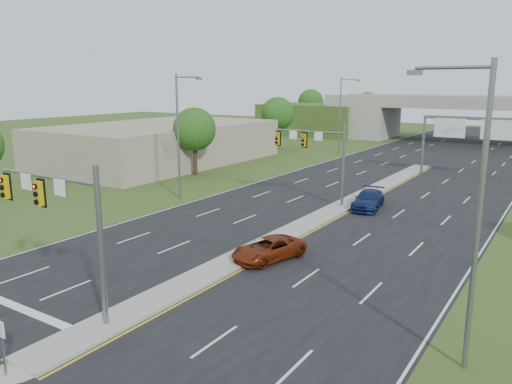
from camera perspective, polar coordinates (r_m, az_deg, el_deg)
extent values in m
plane|color=#364C1B|center=(23.03, -16.72, -14.49)|extent=(240.00, 240.00, 0.00)
cube|color=black|center=(51.61, 14.18, 0.57)|extent=(24.00, 160.00, 0.02)
cube|color=gray|center=(40.67, 8.65, -2.18)|extent=(2.00, 54.00, 0.16)
cone|color=gray|center=(20.99, -25.45, -17.70)|extent=(2.00, 2.00, 0.16)
cube|color=gold|center=(41.16, 7.19, -2.07)|extent=(0.12, 54.00, 0.01)
cube|color=gold|center=(40.25, 10.13, -2.50)|extent=(0.12, 54.00, 0.01)
cube|color=silver|center=(56.40, 2.79, 1.93)|extent=(0.12, 160.00, 0.01)
cube|color=silver|center=(49.23, 27.26, -0.98)|extent=(0.12, 160.00, 0.01)
cylinder|color=slate|center=(21.71, -17.29, -6.20)|extent=(0.24, 0.24, 7.00)
cylinder|color=slate|center=(23.61, -22.78, 1.63)|extent=(6.50, 0.16, 0.16)
cube|color=#BEA10B|center=(23.88, -23.57, -0.16)|extent=(0.35, 0.25, 1.10)
cube|color=#BEA10B|center=(26.06, -26.75, 0.52)|extent=(0.35, 0.25, 1.10)
cube|color=black|center=(23.95, -23.29, -0.10)|extent=(0.55, 0.04, 1.30)
cube|color=black|center=(26.13, -26.49, 0.57)|extent=(0.55, 0.04, 1.30)
sphere|color=#FF0C05|center=(23.74, -23.90, 0.61)|extent=(0.20, 0.20, 0.20)
sphere|color=#FF0C05|center=(25.93, -27.07, 1.22)|extent=(0.20, 0.20, 0.20)
cube|color=white|center=(24.80, -24.78, 1.11)|extent=(0.75, 0.04, 0.75)
cube|color=white|center=(22.82, -21.53, 0.50)|extent=(0.75, 0.04, 0.75)
cylinder|color=slate|center=(41.77, 9.94, 2.92)|extent=(0.24, 0.24, 7.00)
cylinder|color=slate|center=(42.79, 6.04, 6.91)|extent=(6.50, 0.16, 0.16)
cube|color=#BEA10B|center=(42.80, 5.48, 5.91)|extent=(0.35, 0.25, 1.10)
cube|color=#BEA10B|center=(44.05, 2.46, 6.14)|extent=(0.35, 0.25, 1.10)
cube|color=black|center=(42.92, 5.56, 5.93)|extent=(0.55, 0.04, 1.30)
cube|color=black|center=(44.17, 2.56, 6.15)|extent=(0.55, 0.04, 1.30)
sphere|color=#FF0C05|center=(42.64, 5.41, 6.36)|extent=(0.20, 0.20, 0.20)
sphere|color=#FF0C05|center=(43.90, 2.38, 6.57)|extent=(0.20, 0.20, 0.20)
cube|color=white|center=(43.40, 4.28, 6.55)|extent=(0.75, 0.04, 0.75)
cube|color=white|center=(42.31, 7.15, 6.34)|extent=(0.75, 0.04, 0.75)
cylinder|color=slate|center=(20.31, -26.95, -15.69)|extent=(0.08, 0.08, 2.20)
cylinder|color=slate|center=(60.25, 18.55, 5.12)|extent=(0.28, 0.28, 6.60)
cube|color=slate|center=(58.82, 24.13, 7.66)|extent=(11.50, 0.35, 0.35)
cube|color=#0B501D|center=(59.22, 21.27, 6.85)|extent=(3.20, 0.08, 2.00)
cube|color=#0B501D|center=(58.43, 25.90, 6.40)|extent=(3.20, 0.08, 2.00)
cube|color=silver|center=(59.17, 21.26, 6.85)|extent=(3.30, 0.03, 2.10)
cube|color=silver|center=(58.38, 25.89, 6.39)|extent=(3.30, 0.03, 2.10)
cube|color=gray|center=(98.94, 13.50, 7.82)|extent=(6.00, 12.00, 6.00)
cube|color=#364C1B|center=(104.01, 6.68, 8.27)|extent=(20.00, 14.00, 6.00)
cube|color=gray|center=(94.42, 23.48, 9.14)|extent=(50.00, 12.00, 1.20)
cube|color=gray|center=(88.68, 22.88, 9.73)|extent=(50.00, 0.40, 0.90)
cube|color=gray|center=(100.11, 24.11, 9.82)|extent=(50.00, 0.40, 0.90)
cylinder|color=slate|center=(44.54, -8.90, 6.13)|extent=(0.20, 0.20, 11.00)
cylinder|color=slate|center=(43.47, -7.87, 12.88)|extent=(2.50, 0.12, 0.12)
cube|color=slate|center=(42.66, -6.56, 12.73)|extent=(0.50, 0.25, 0.18)
cylinder|color=slate|center=(74.28, 9.57, 8.53)|extent=(0.20, 0.20, 11.00)
cylinder|color=slate|center=(73.64, 10.62, 12.51)|extent=(2.50, 0.12, 0.12)
cube|color=slate|center=(73.17, 11.54, 12.36)|extent=(0.50, 0.25, 0.18)
cylinder|color=slate|center=(18.75, 24.06, -3.25)|extent=(0.20, 0.20, 11.00)
cylinder|color=slate|center=(18.38, 21.58, 13.09)|extent=(2.50, 0.12, 0.12)
cube|color=slate|center=(18.68, 17.70, 12.87)|extent=(0.50, 0.25, 0.18)
cylinder|color=#382316|center=(56.70, -6.96, 3.93)|extent=(0.44, 0.44, 4.00)
sphere|color=#1F4612|center=(56.33, -7.05, 7.15)|extent=(4.80, 4.80, 4.80)
cylinder|color=#382316|center=(79.32, 2.47, 6.47)|extent=(0.44, 0.44, 4.25)
sphere|color=#1F4612|center=(79.04, 2.49, 8.93)|extent=(5.20, 5.20, 5.20)
cylinder|color=#382316|center=(120.12, 6.23, 8.46)|extent=(0.44, 0.44, 4.50)
sphere|color=#1F4612|center=(119.94, 6.27, 10.17)|extent=(6.00, 6.00, 6.00)
cylinder|color=#382316|center=(114.52, 12.54, 7.99)|extent=(0.44, 0.44, 4.25)
sphere|color=#1F4612|center=(114.33, 12.62, 9.69)|extent=(5.60, 5.60, 5.60)
cube|color=gray|center=(66.95, -10.83, 5.51)|extent=(18.00, 30.00, 5.00)
imported|color=#671F0A|center=(29.48, 1.45, -6.51)|extent=(3.38, 5.12, 1.31)
imported|color=#0B1945|center=(42.32, 12.70, -0.86)|extent=(2.89, 5.37, 1.48)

